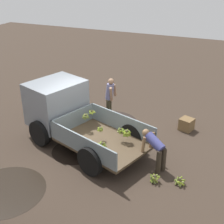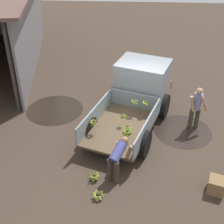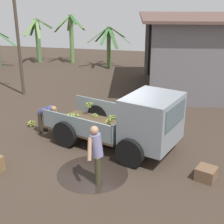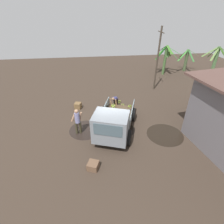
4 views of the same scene
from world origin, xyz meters
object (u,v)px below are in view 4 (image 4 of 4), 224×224
person_foreground_visitor (77,120)px  banana_bunch_on_ground_0 (119,102)px  banana_bunch_on_ground_1 (123,105)px  cargo_truck (113,125)px  person_worker_loading (115,100)px  wooden_crate_0 (78,106)px  utility_pole (158,59)px  wooden_crate_1 (93,166)px

person_foreground_visitor → banana_bunch_on_ground_0: size_ratio=5.07×
banana_bunch_on_ground_1 → cargo_truck: bearing=-19.4°
person_worker_loading → cargo_truck: bearing=16.1°
person_foreground_visitor → wooden_crate_0: (-2.99, -0.16, -0.68)m
person_worker_loading → banana_bunch_on_ground_0: bearing=178.0°
banana_bunch_on_ground_0 → cargo_truck: bearing=-14.2°
banana_bunch_on_ground_1 → wooden_crate_0: wooden_crate_0 is taller
cargo_truck → wooden_crate_0: 4.44m
utility_pole → banana_bunch_on_ground_0: 5.00m
wooden_crate_1 → wooden_crate_0: bearing=-170.9°
person_foreground_visitor → person_worker_loading: size_ratio=1.42×
person_worker_loading → person_foreground_visitor: bearing=-19.0°
banana_bunch_on_ground_1 → person_foreground_visitor: bearing=-49.6°
cargo_truck → utility_pole: bearing=163.1°
banana_bunch_on_ground_1 → wooden_crate_1: wooden_crate_1 is taller
wooden_crate_0 → person_foreground_visitor: bearing=3.0°
person_worker_loading → banana_bunch_on_ground_0: 1.17m
person_worker_loading → wooden_crate_1: 5.73m
wooden_crate_1 → utility_pole: bearing=145.4°
utility_pole → wooden_crate_1: size_ratio=10.69×
banana_bunch_on_ground_1 → wooden_crate_0: bearing=-93.9°
utility_pole → banana_bunch_on_ground_0: utility_pole is taller
banana_bunch_on_ground_1 → person_worker_loading: bearing=-73.0°
person_foreground_visitor → banana_bunch_on_ground_1: (-2.76, 3.23, -0.77)m
cargo_truck → person_worker_loading: cargo_truck is taller
person_foreground_visitor → cargo_truck: bearing=-122.1°
wooden_crate_0 → banana_bunch_on_ground_0: bearing=98.0°
cargo_truck → wooden_crate_1: 2.51m
person_foreground_visitor → wooden_crate_1: person_foreground_visitor is taller
banana_bunch_on_ground_0 → banana_bunch_on_ground_1: 0.71m
person_worker_loading → banana_bunch_on_ground_1: 0.89m
cargo_truck → person_foreground_visitor: cargo_truck is taller
cargo_truck → wooden_crate_0: cargo_truck is taller
person_foreground_visitor → banana_bunch_on_ground_1: person_foreground_visitor is taller
banana_bunch_on_ground_0 → wooden_crate_1: 6.69m
utility_pole → wooden_crate_1: (8.53, -5.88, -2.59)m
wooden_crate_0 → wooden_crate_1: size_ratio=0.90×
person_foreground_visitor → banana_bunch_on_ground_0: bearing=-51.2°
wooden_crate_1 → person_foreground_visitor: bearing=-164.7°
cargo_truck → banana_bunch_on_ground_1: 3.89m
person_foreground_visitor → person_worker_loading: (-2.56, 2.58, -0.19)m
person_foreground_visitor → wooden_crate_1: 3.05m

